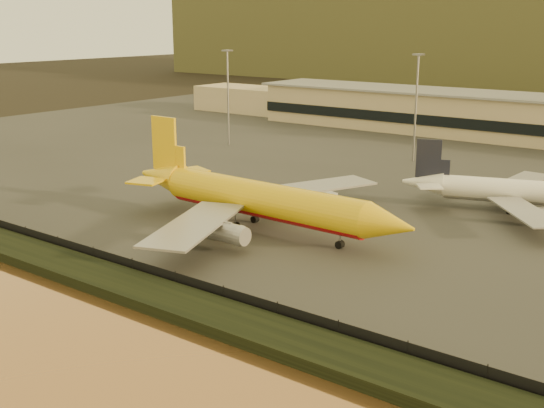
# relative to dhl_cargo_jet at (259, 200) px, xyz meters

# --- Properties ---
(ground) EXTENTS (900.00, 900.00, 0.00)m
(ground) POSITION_rel_dhl_cargo_jet_xyz_m (5.29, -13.46, -5.13)
(ground) COLOR black
(ground) RESTS_ON ground
(embankment) EXTENTS (320.00, 7.00, 1.40)m
(embankment) POSITION_rel_dhl_cargo_jet_xyz_m (5.29, -30.46, -4.43)
(embankment) COLOR black
(embankment) RESTS_ON ground
(tarmac) EXTENTS (320.00, 220.00, 0.20)m
(tarmac) POSITION_rel_dhl_cargo_jet_xyz_m (5.29, 81.54, -5.03)
(tarmac) COLOR #2D2D2D
(tarmac) RESTS_ON ground
(perimeter_fence) EXTENTS (300.00, 0.05, 2.20)m
(perimeter_fence) POSITION_rel_dhl_cargo_jet_xyz_m (5.29, -26.46, -3.83)
(perimeter_fence) COLOR black
(perimeter_fence) RESTS_ON tarmac
(terminal_building) EXTENTS (202.00, 25.00, 12.60)m
(terminal_building) POSITION_rel_dhl_cargo_jet_xyz_m (-9.23, 112.09, 1.12)
(terminal_building) COLOR tan
(terminal_building) RESTS_ON tarmac
(apron_light_masts) EXTENTS (152.20, 12.20, 25.40)m
(apron_light_masts) POSITION_rel_dhl_cargo_jet_xyz_m (20.29, 61.54, 10.57)
(apron_light_masts) COLOR slate
(apron_light_masts) RESTS_ON tarmac
(dhl_cargo_jet) EXTENTS (55.14, 54.15, 16.51)m
(dhl_cargo_jet) POSITION_rel_dhl_cargo_jet_xyz_m (0.00, 0.00, 0.00)
(dhl_cargo_jet) COLOR #EAB80C
(dhl_cargo_jet) RESTS_ON tarmac
(white_narrowbody_jet) EXTENTS (41.30, 39.20, 12.19)m
(white_narrowbody_jet) POSITION_rel_dhl_cargo_jet_xyz_m (31.00, 35.92, -1.29)
(white_narrowbody_jet) COLOR white
(white_narrowbody_jet) RESTS_ON tarmac
(gse_vehicle_yellow) EXTENTS (3.59, 1.91, 1.55)m
(gse_vehicle_yellow) POSITION_rel_dhl_cargo_jet_xyz_m (9.88, 16.50, -4.15)
(gse_vehicle_yellow) COLOR #EAB80C
(gse_vehicle_yellow) RESTS_ON tarmac
(gse_vehicle_white) EXTENTS (4.01, 2.72, 1.66)m
(gse_vehicle_white) POSITION_rel_dhl_cargo_jet_xyz_m (-1.03, 22.46, -4.10)
(gse_vehicle_white) COLOR white
(gse_vehicle_white) RESTS_ON tarmac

